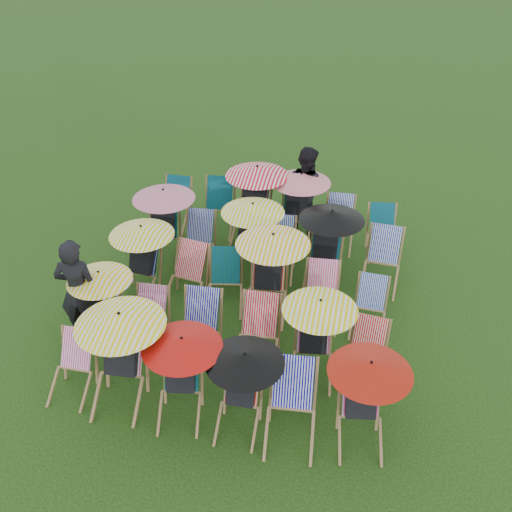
% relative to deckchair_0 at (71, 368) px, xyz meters
% --- Properties ---
extents(ground, '(100.00, 100.00, 0.00)m').
position_rel_deckchair_0_xyz_m(ground, '(1.95, 2.22, -0.42)').
color(ground, black).
rests_on(ground, ground).
extents(deckchair_0, '(0.57, 0.78, 0.84)m').
position_rel_deckchair_0_xyz_m(deckchair_0, '(0.00, 0.00, 0.00)').
color(deckchair_0, olive).
rests_on(deckchair_0, ground).
extents(deckchair_1, '(1.20, 1.26, 1.42)m').
position_rel_deckchair_0_xyz_m(deckchair_1, '(0.74, 0.06, 0.33)').
color(deckchair_1, olive).
rests_on(deckchair_1, ground).
extents(deckchair_2, '(1.04, 1.13, 1.24)m').
position_rel_deckchair_0_xyz_m(deckchair_2, '(1.61, -0.01, 0.23)').
color(deckchair_2, olive).
rests_on(deckchair_2, ground).
extents(deckchair_3, '(1.01, 1.05, 1.19)m').
position_rel_deckchair_0_xyz_m(deckchair_3, '(2.43, -0.04, 0.21)').
color(deckchair_3, olive).
rests_on(deckchair_3, ground).
extents(deckchair_4, '(0.74, 0.97, 0.99)m').
position_rel_deckchair_0_xyz_m(deckchair_4, '(3.10, -0.08, 0.08)').
color(deckchair_4, olive).
rests_on(deckchair_4, ground).
extents(deckchair_5, '(1.05, 1.14, 1.24)m').
position_rel_deckchair_0_xyz_m(deckchair_5, '(3.97, 0.10, 0.24)').
color(deckchair_5, olive).
rests_on(deckchair_5, ground).
extents(deckchair_6, '(0.98, 1.03, 1.17)m').
position_rel_deckchair_0_xyz_m(deckchair_6, '(-0.12, 1.17, 0.20)').
color(deckchair_6, olive).
rests_on(deckchair_6, ground).
extents(deckchair_7, '(0.61, 0.82, 0.86)m').
position_rel_deckchair_0_xyz_m(deckchair_7, '(0.67, 1.14, 0.01)').
color(deckchair_7, olive).
rests_on(deckchair_7, ground).
extents(deckchair_8, '(0.68, 0.92, 0.96)m').
position_rel_deckchair_0_xyz_m(deckchair_8, '(1.49, 1.10, 0.06)').
color(deckchair_8, olive).
rests_on(deckchair_8, ground).
extents(deckchair_9, '(0.68, 0.91, 0.96)m').
position_rel_deckchair_0_xyz_m(deckchair_9, '(2.38, 1.18, 0.06)').
color(deckchair_9, olive).
rests_on(deckchair_9, ground).
extents(deckchair_10, '(1.06, 1.14, 1.26)m').
position_rel_deckchair_0_xyz_m(deckchair_10, '(3.22, 1.11, 0.24)').
color(deckchair_10, olive).
rests_on(deckchair_10, ground).
extents(deckchair_11, '(0.65, 0.85, 0.87)m').
position_rel_deckchair_0_xyz_m(deckchair_11, '(3.95, 1.14, 0.01)').
color(deckchair_11, olive).
rests_on(deckchair_11, ground).
extents(deckchair_12, '(1.08, 1.14, 1.28)m').
position_rel_deckchair_0_xyz_m(deckchair_12, '(0.07, 2.35, 0.26)').
color(deckchair_12, olive).
rests_on(deckchair_12, ground).
extents(deckchair_13, '(0.75, 0.95, 0.94)m').
position_rel_deckchair_0_xyz_m(deckchair_13, '(0.87, 2.31, 0.05)').
color(deckchair_13, olive).
rests_on(deckchair_13, ground).
extents(deckchair_14, '(0.76, 0.94, 0.91)m').
position_rel_deckchair_0_xyz_m(deckchair_14, '(1.56, 2.33, 0.03)').
color(deckchair_14, olive).
rests_on(deckchair_14, ground).
extents(deckchair_15, '(1.20, 1.27, 1.42)m').
position_rel_deckchair_0_xyz_m(deckchair_15, '(2.29, 2.36, 0.33)').
color(deckchair_15, olive).
rests_on(deckchair_15, ground).
extents(deckchair_16, '(0.67, 0.88, 0.91)m').
position_rel_deckchair_0_xyz_m(deckchair_16, '(3.16, 2.32, 0.03)').
color(deckchair_16, olive).
rests_on(deckchair_16, ground).
extents(deckchair_17, '(0.58, 0.78, 0.82)m').
position_rel_deckchair_0_xyz_m(deckchair_17, '(3.94, 2.26, -0.01)').
color(deckchair_17, olive).
rests_on(deckchair_17, ground).
extents(deckchair_18, '(1.14, 1.24, 1.35)m').
position_rel_deckchair_0_xyz_m(deckchair_18, '(0.05, 3.49, 0.29)').
color(deckchair_18, olive).
rests_on(deckchair_18, ground).
extents(deckchair_19, '(0.67, 0.88, 0.91)m').
position_rel_deckchair_0_xyz_m(deckchair_19, '(0.73, 3.44, 0.03)').
color(deckchair_19, olive).
rests_on(deckchair_19, ground).
extents(deckchair_20, '(1.12, 1.19, 1.33)m').
position_rel_deckchair_0_xyz_m(deckchair_20, '(1.69, 3.42, 0.28)').
color(deckchair_20, olive).
rests_on(deckchair_20, ground).
extents(deckchair_21, '(0.71, 0.93, 0.95)m').
position_rel_deckchair_0_xyz_m(deckchair_21, '(2.23, 3.46, 0.06)').
color(deckchair_21, olive).
rests_on(deckchair_21, ground).
extents(deckchair_22, '(1.13, 1.17, 1.34)m').
position_rel_deckchair_0_xyz_m(deckchair_22, '(3.08, 3.45, 0.29)').
color(deckchair_22, olive).
rests_on(deckchair_22, ground).
extents(deckchair_23, '(0.70, 0.93, 0.97)m').
position_rel_deckchair_0_xyz_m(deckchair_23, '(4.07, 3.49, 0.07)').
color(deckchair_23, olive).
rests_on(deckchair_23, ground).
extents(deckchair_24, '(0.61, 0.86, 0.93)m').
position_rel_deckchair_0_xyz_m(deckchair_24, '(-0.15, 4.61, 0.04)').
color(deckchair_24, olive).
rests_on(deckchair_24, ground).
extents(deckchair_25, '(0.75, 0.98, 0.99)m').
position_rel_deckchair_0_xyz_m(deckchair_25, '(0.77, 4.63, 0.08)').
color(deckchair_25, olive).
rests_on(deckchair_25, ground).
extents(deckchair_26, '(1.22, 1.28, 1.45)m').
position_rel_deckchair_0_xyz_m(deckchair_26, '(1.50, 4.60, 0.35)').
color(deckchair_26, olive).
rests_on(deckchair_26, ground).
extents(deckchair_27, '(1.14, 1.22, 1.36)m').
position_rel_deckchair_0_xyz_m(deckchair_27, '(2.36, 4.67, 0.30)').
color(deckchair_27, olive).
rests_on(deckchair_27, ground).
extents(deckchair_28, '(0.64, 0.87, 0.93)m').
position_rel_deckchair_0_xyz_m(deckchair_28, '(3.19, 4.60, 0.04)').
color(deckchair_28, olive).
rests_on(deckchair_28, ground).
extents(deckchair_29, '(0.71, 0.89, 0.88)m').
position_rel_deckchair_0_xyz_m(deckchair_29, '(4.03, 4.50, 0.02)').
color(deckchair_29, olive).
rests_on(deckchair_29, ground).
extents(person_left, '(0.71, 0.53, 1.80)m').
position_rel_deckchair_0_xyz_m(person_left, '(-0.35, 1.07, 0.48)').
color(person_left, black).
rests_on(person_left, ground).
extents(person_rear, '(1.08, 1.00, 1.77)m').
position_rel_deckchair_0_xyz_m(person_rear, '(2.45, 5.09, 0.46)').
color(person_rear, black).
rests_on(person_rear, ground).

